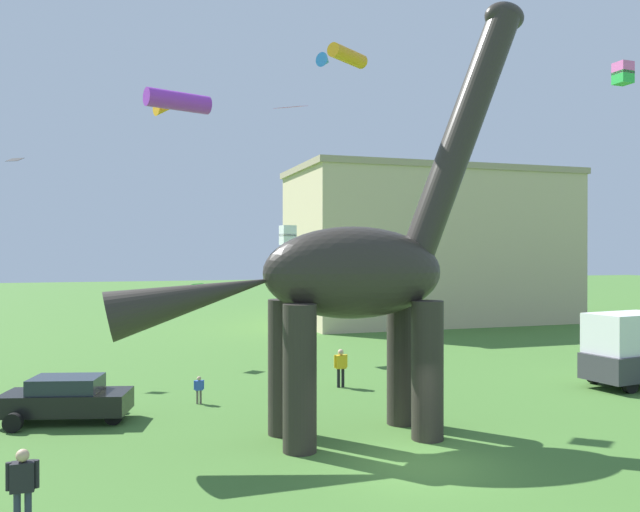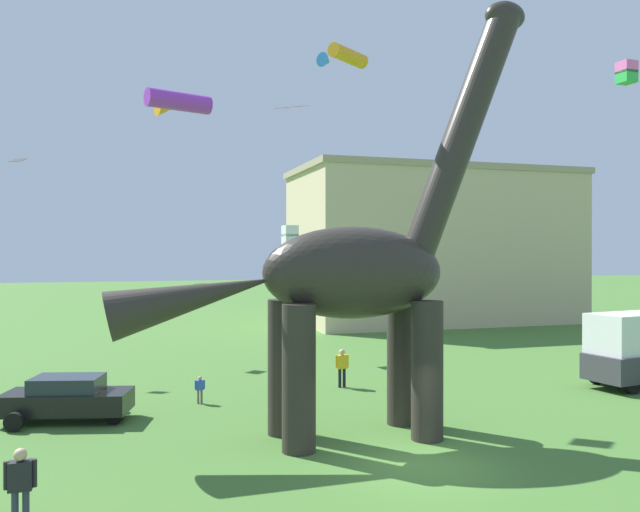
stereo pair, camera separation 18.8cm
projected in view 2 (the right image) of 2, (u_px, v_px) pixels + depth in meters
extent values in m
plane|color=#42702D|center=(417.00, 465.00, 17.58)|extent=(240.00, 240.00, 0.00)
cylinder|color=#2D2823|center=(402.00, 360.00, 21.82)|extent=(1.00, 1.00, 4.32)
cylinder|color=#2D2823|center=(427.00, 370.00, 19.99)|extent=(1.00, 1.00, 4.32)
cylinder|color=#2D2823|center=(283.00, 367.00, 20.60)|extent=(1.00, 1.00, 4.32)
cylinder|color=#2D2823|center=(299.00, 378.00, 18.78)|extent=(1.00, 1.00, 4.32)
ellipsoid|color=#2D2823|center=(354.00, 273.00, 20.28)|extent=(5.91, 2.55, 2.91)
cylinder|color=#2D2823|center=(462.00, 132.00, 21.39)|extent=(4.25, 1.09, 8.42)
ellipsoid|color=#2D2823|center=(505.00, 16.00, 21.84)|extent=(1.45, 0.91, 1.00)
cone|color=#2D2823|center=(195.00, 297.00, 18.83)|extent=(5.19, 1.45, 2.46)
cube|color=black|center=(67.00, 402.00, 22.17)|extent=(4.51, 2.77, 0.72)
cube|color=#232B35|center=(67.00, 384.00, 22.17)|extent=(2.59, 2.08, 0.52)
cylinder|color=black|center=(115.00, 403.00, 23.48)|extent=(0.66, 0.37, 0.62)
cylinder|color=black|center=(114.00, 415.00, 21.78)|extent=(0.66, 0.37, 0.62)
cylinder|color=black|center=(22.00, 409.00, 22.57)|extent=(0.66, 0.37, 0.62)
cylinder|color=black|center=(14.00, 422.00, 20.87)|extent=(0.66, 0.37, 0.62)
cube|color=silver|center=(631.00, 333.00, 27.72)|extent=(3.84, 2.51, 1.70)
cylinder|color=black|center=(597.00, 375.00, 28.47)|extent=(0.83, 0.37, 0.80)
cylinder|color=black|center=(633.00, 384.00, 26.46)|extent=(0.83, 0.37, 0.80)
cylinder|color=#6B6056|center=(198.00, 397.00, 24.75)|extent=(0.09, 0.09, 0.52)
cylinder|color=#6B6056|center=(202.00, 397.00, 24.79)|extent=(0.09, 0.09, 0.52)
cube|color=blue|center=(200.00, 385.00, 24.77)|extent=(0.28, 0.17, 0.37)
sphere|color=tan|center=(200.00, 378.00, 24.77)|extent=(0.16, 0.16, 0.16)
cylinder|color=blue|center=(196.00, 385.00, 24.72)|extent=(0.07, 0.07, 0.35)
cylinder|color=blue|center=(204.00, 384.00, 24.82)|extent=(0.07, 0.07, 0.35)
cylinder|color=black|center=(340.00, 378.00, 27.72)|extent=(0.14, 0.14, 0.82)
cylinder|color=black|center=(344.00, 378.00, 27.78)|extent=(0.14, 0.14, 0.82)
cube|color=yellow|center=(342.00, 362.00, 27.74)|extent=(0.44, 0.27, 0.58)
sphere|color=tan|center=(342.00, 352.00, 27.74)|extent=(0.25, 0.25, 0.25)
cylinder|color=yellow|center=(336.00, 361.00, 27.67)|extent=(0.11, 0.11, 0.55)
cylinder|color=yellow|center=(348.00, 361.00, 27.82)|extent=(0.11, 0.11, 0.55)
cylinder|color=#2D3347|center=(15.00, 511.00, 13.38)|extent=(0.14, 0.14, 0.86)
cylinder|color=#2D3347|center=(26.00, 510.00, 13.44)|extent=(0.14, 0.14, 0.86)
cube|color=black|center=(20.00, 476.00, 13.40)|extent=(0.47, 0.29, 0.61)
sphere|color=tan|center=(20.00, 455.00, 13.40)|extent=(0.27, 0.27, 0.27)
cylinder|color=black|center=(6.00, 476.00, 13.32)|extent=(0.11, 0.11, 0.58)
cylinder|color=black|center=(34.00, 473.00, 13.48)|extent=(0.11, 0.11, 0.58)
cube|color=black|center=(18.00, 160.00, 32.29)|extent=(0.90, 0.82, 0.24)
cube|color=white|center=(290.00, 231.00, 35.78)|extent=(0.84, 0.84, 0.61)
cube|color=white|center=(290.00, 239.00, 35.79)|extent=(0.84, 0.84, 0.61)
cube|color=green|center=(196.00, 285.00, 33.45)|extent=(1.05, 1.03, 0.19)
cylinder|color=#19B2B7|center=(196.00, 296.00, 33.45)|extent=(0.01, 0.01, 0.85)
cylinder|color=purple|center=(179.00, 101.00, 23.35)|extent=(2.48, 1.40, 0.67)
cone|color=orange|center=(165.00, 108.00, 24.42)|extent=(0.79, 0.86, 0.70)
cube|color=pink|center=(292.00, 107.00, 25.81)|extent=(1.44, 1.39, 0.21)
cube|color=pink|center=(627.00, 68.00, 36.88)|extent=(0.92, 0.92, 0.70)
cube|color=green|center=(627.00, 77.00, 36.89)|extent=(0.92, 0.92, 0.70)
cylinder|color=orange|center=(348.00, 56.00, 23.70)|extent=(1.84, 1.52, 0.53)
cone|color=#287AE5|center=(326.00, 61.00, 24.33)|extent=(0.70, 0.72, 0.55)
cube|color=#CCB78E|center=(433.00, 249.00, 54.51)|extent=(22.80, 11.45, 12.28)
cube|color=tan|center=(433.00, 174.00, 54.48)|extent=(23.25, 11.68, 0.50)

